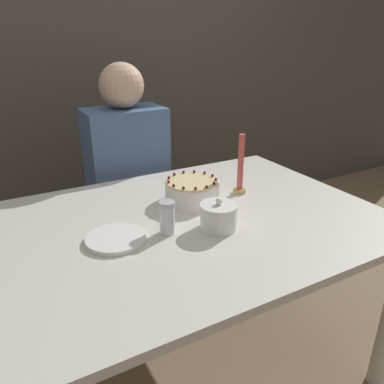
{
  "coord_description": "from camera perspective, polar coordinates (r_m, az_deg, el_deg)",
  "views": [
    {
      "loc": [
        -0.61,
        -1.09,
        1.36
      ],
      "look_at": [
        0.06,
        0.13,
        0.77
      ],
      "focal_mm": 35.0,
      "sensor_mm": 36.0,
      "label": 1
    }
  ],
  "objects": [
    {
      "name": "sugar_bowl",
      "position": [
        1.3,
        4.09,
        -3.71
      ],
      "size": [
        0.13,
        0.13,
        0.12
      ],
      "color": "white",
      "rests_on": "dining_table"
    },
    {
      "name": "person_man_blue_shirt",
      "position": [
        2.07,
        -9.53,
        -0.72
      ],
      "size": [
        0.4,
        0.34,
        1.24
      ],
      "rotation": [
        0.0,
        0.0,
        3.14
      ],
      "color": "#2D2D38",
      "rests_on": "ground_plane"
    },
    {
      "name": "dining_table",
      "position": [
        1.45,
        0.42,
        -7.55
      ],
      "size": [
        1.38,
        1.02,
        0.73
      ],
      "color": "beige",
      "rests_on": "ground_plane"
    },
    {
      "name": "candle",
      "position": [
        1.59,
        7.38,
        3.34
      ],
      "size": [
        0.05,
        0.05,
        0.26
      ],
      "color": "tan",
      "rests_on": "dining_table"
    },
    {
      "name": "plate_stack",
      "position": [
        1.26,
        -11.51,
        -6.98
      ],
      "size": [
        0.2,
        0.2,
        0.02
      ],
      "color": "white",
      "rests_on": "dining_table"
    },
    {
      "name": "ground_plane",
      "position": [
        1.84,
        0.36,
        -24.62
      ],
      "size": [
        12.0,
        12.0,
        0.0
      ],
      "primitive_type": "plane",
      "color": "#8C7556"
    },
    {
      "name": "sugar_shaker",
      "position": [
        1.27,
        -3.79,
        -3.86
      ],
      "size": [
        0.05,
        0.05,
        0.12
      ],
      "color": "white",
      "rests_on": "dining_table"
    },
    {
      "name": "wall_behind",
      "position": [
        2.56,
        -16.09,
        20.64
      ],
      "size": [
        8.0,
        0.05,
        2.6
      ],
      "color": "#4C4742",
      "rests_on": "ground_plane"
    },
    {
      "name": "cake",
      "position": [
        1.51,
        0.0,
        0.14
      ],
      "size": [
        0.22,
        0.22,
        0.1
      ],
      "color": "white",
      "rests_on": "dining_table"
    }
  ]
}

